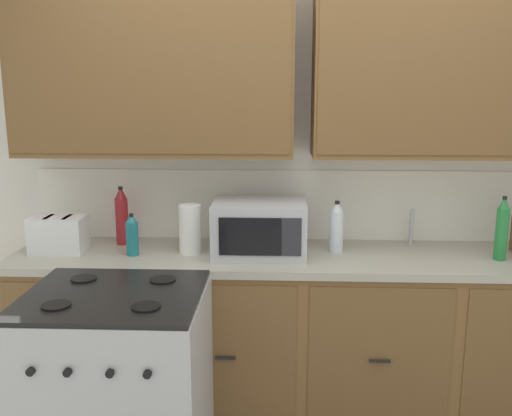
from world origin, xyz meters
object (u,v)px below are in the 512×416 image
bottle_red (122,216)px  bottle_clear (337,227)px  paper_towel_roll (190,229)px  microwave (260,228)px  stove_range (118,394)px  toaster (59,234)px  bottle_teal (132,235)px  bottle_green (502,229)px

bottle_red → bottle_clear: bearing=-4.9°
paper_towel_roll → bottle_clear: 0.77m
microwave → paper_towel_roll: microwave is taller
stove_range → toaster: bearing=127.1°
stove_range → bottle_red: bottle_red is taller
bottle_teal → bottle_green: bearing=0.0°
bottle_teal → bottle_green: bottle_green is taller
stove_range → bottle_green: (1.82, 0.57, 0.62)m
toaster → bottle_clear: size_ratio=1.02×
stove_range → bottle_clear: size_ratio=3.46×
bottle_teal → toaster: bearing=173.2°
stove_range → microwave: bearing=46.0°
bottle_green → toaster: bearing=178.8°
microwave → bottle_green: (1.22, -0.05, 0.02)m
bottle_clear → microwave: bearing=-171.9°
toaster → bottle_teal: 0.41m
toaster → paper_towel_roll: size_ratio=1.08×
paper_towel_roll → bottle_red: 0.44m
bottle_teal → bottle_green: 1.88m
stove_range → bottle_green: bottle_green is taller
stove_range → bottle_clear: bearing=34.1°
bottle_green → stove_range: bearing=-162.6°
microwave → bottle_green: bottle_green is taller
bottle_teal → bottle_green: (1.88, 0.00, 0.05)m
toaster → bottle_red: bearing=28.9°
microwave → bottle_green: size_ratio=1.46×
microwave → toaster: size_ratio=1.71×
stove_range → bottle_green: 2.01m
microwave → bottle_teal: size_ratio=2.18×
toaster → bottle_red: 0.34m
bottle_teal → bottle_clear: bottle_clear is taller
bottle_red → stove_range: bearing=-77.7°
stove_range → microwave: microwave is taller
paper_towel_roll → bottle_green: bottle_green is taller
paper_towel_roll → bottle_clear: bottle_clear is taller
microwave → bottle_clear: 0.41m
microwave → bottle_teal: microwave is taller
paper_towel_roll → bottle_teal: (-0.29, -0.05, -0.02)m
microwave → bottle_red: 0.79m
microwave → toaster: microwave is taller
toaster → bottle_clear: bottle_clear is taller
stove_range → paper_towel_roll: bearing=69.3°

